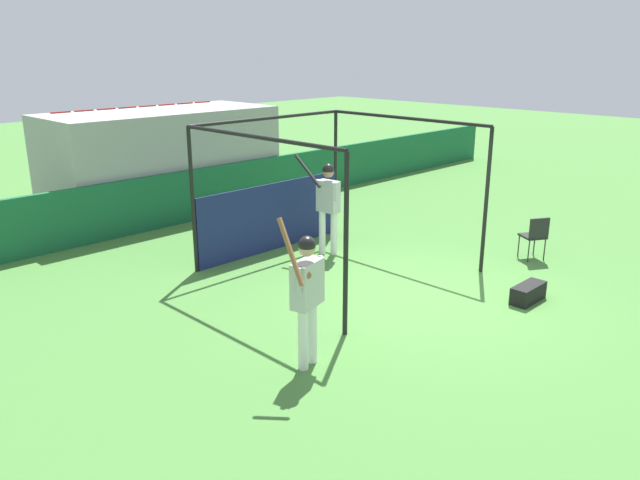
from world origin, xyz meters
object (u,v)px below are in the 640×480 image
object	(u,v)px
player_batter	(328,200)
folding_chair	(536,234)
equipment_bag	(528,293)
player_waiting	(307,290)

from	to	relation	value
player_batter	folding_chair	world-z (taller)	player_batter
player_batter	equipment_bag	bearing A→B (deg)	-177.09
player_batter	equipment_bag	size ratio (longest dim) A/B	2.75
folding_chair	player_batter	bearing A→B (deg)	160.15
folding_chair	equipment_bag	size ratio (longest dim) A/B	1.20
player_batter	folding_chair	size ratio (longest dim) A/B	2.29
folding_chair	equipment_bag	distance (m)	2.20
player_batter	player_waiting	distance (m)	4.49
player_batter	folding_chair	xyz separation A→B (m)	(2.52, -3.02, -0.56)
folding_chair	equipment_bag	xyz separation A→B (m)	(-1.97, -0.90, -0.38)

